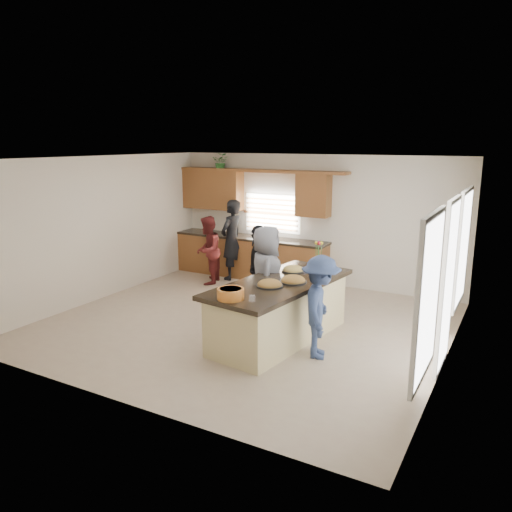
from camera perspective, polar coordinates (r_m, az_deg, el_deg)
The scene contains 18 objects.
floor at distance 8.67m, azimuth -1.26°, elevation -7.76°, with size 6.50×6.50×0.00m, color tan.
room_shell at distance 8.19m, azimuth -1.33°, elevation 4.77°, with size 6.52×6.02×2.81m.
back_cabinetry at distance 11.41m, azimuth -0.78°, elevation 2.11°, with size 4.08×0.66×2.46m.
right_wall_glazing at distance 7.14m, azimuth 21.08°, elevation -1.94°, with size 0.06×4.00×2.25m.
island at distance 7.90m, azimuth 2.71°, elevation -6.40°, with size 1.51×2.83×0.95m.
platter_front at distance 7.47m, azimuth 1.57°, elevation -3.31°, with size 0.41×0.41×0.17m.
platter_mid at distance 7.70m, azimuth 4.27°, elevation -2.84°, with size 0.42×0.42×0.17m.
platter_back at distance 8.33m, azimuth 4.27°, elevation -1.60°, with size 0.38×0.38×0.16m.
salad_bowl at distance 6.89m, azimuth -2.92°, elevation -4.26°, with size 0.38×0.38×0.15m.
clear_cup at distance 6.77m, azimuth -0.46°, elevation -4.89°, with size 0.09×0.09×0.09m, color white.
plate_stack at distance 8.38m, azimuth 5.02°, elevation -1.57°, with size 0.23×0.23×0.04m, color #A287C5.
flower_vase at distance 8.74m, azimuth 7.17°, elevation 0.37°, with size 0.14×0.14×0.43m.
potted_plant at distance 11.70m, azimuth -4.03°, elevation 10.68°, with size 0.36×0.31×0.40m, color #30762F.
woman_left_back at distance 11.23m, azimuth -2.78°, elevation 1.87°, with size 0.66×0.43×1.81m, color black.
woman_left_mid at distance 10.92m, azimuth -5.53°, elevation 0.66°, with size 0.73×0.57×1.49m, color maroon.
woman_left_front at distance 9.13m, azimuth 0.29°, elevation -1.39°, with size 0.94×0.39×1.60m, color black.
woman_right_back at distance 7.23m, azimuth 7.36°, elevation -5.82°, with size 0.98×0.56×1.51m, color navy.
woman_right_front at distance 8.41m, azimuth 1.20°, elevation -2.28°, with size 0.84×0.54×1.71m, color slate.
Camera 1 is at (4.08, -7.00, 3.08)m, focal length 35.00 mm.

